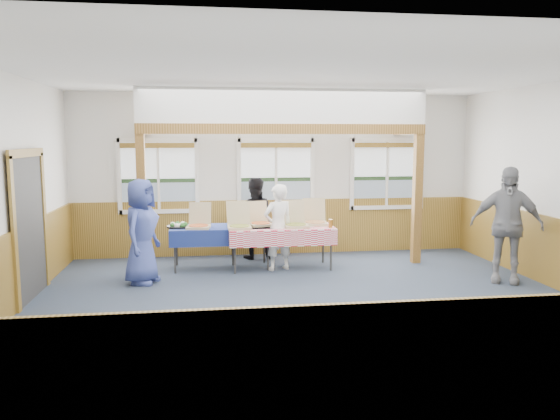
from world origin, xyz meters
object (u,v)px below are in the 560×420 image
at_px(table_right, 281,230).
at_px(man_blue, 141,231).
at_px(table_left, 221,230).
at_px(person_grey, 506,225).
at_px(woman_black, 254,218).
at_px(woman_white, 278,227).

distance_m(table_right, man_blue, 2.47).
relative_size(table_left, person_grey, 1.02).
distance_m(table_left, person_grey, 4.82).
bearing_deg(woman_black, table_right, 116.91).
distance_m(table_left, man_blue, 1.57).
xyz_separation_m(table_left, person_grey, (4.53, -1.61, 0.24)).
distance_m(woman_white, man_blue, 2.36).
bearing_deg(woman_black, table_left, 49.92).
distance_m(man_blue, person_grey, 5.88).
bearing_deg(woman_white, man_blue, -6.04).
xyz_separation_m(table_left, table_right, (1.06, -0.16, 0.00)).
relative_size(man_blue, person_grey, 0.90).
bearing_deg(table_right, man_blue, -157.21).
bearing_deg(person_grey, table_left, -171.47).
xyz_separation_m(woman_white, man_blue, (-2.29, -0.58, 0.08)).
height_order(man_blue, person_grey, person_grey).
xyz_separation_m(table_left, woman_black, (0.66, 0.72, 0.09)).
bearing_deg(table_left, person_grey, -7.20).
height_order(table_left, woman_white, woman_white).
height_order(woman_white, person_grey, person_grey).
distance_m(table_right, woman_black, 0.97).
xyz_separation_m(woman_white, woman_black, (-0.33, 1.02, 0.02)).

